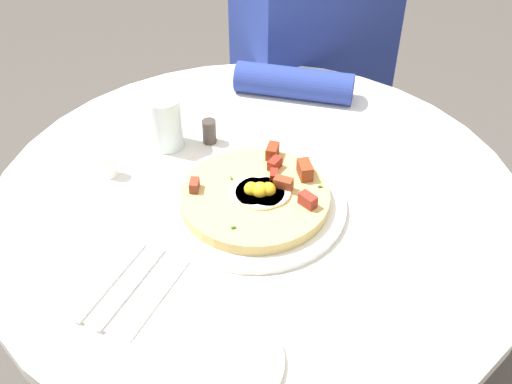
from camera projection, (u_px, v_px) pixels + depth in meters
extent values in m
cylinder|color=silver|center=(257.00, 200.00, 1.12)|extent=(0.97, 0.97, 0.03)
cylinder|color=#333338|center=(257.00, 324.00, 1.35)|extent=(0.12, 0.12, 0.70)
cube|color=#2D2D33|center=(304.00, 189.00, 1.90)|extent=(0.32, 0.28, 0.45)
cube|color=navy|center=(313.00, 53.00, 1.60)|extent=(0.38, 0.22, 0.48)
cylinder|color=navy|center=(294.00, 83.00, 1.34)|extent=(0.24, 0.22, 0.07)
cylinder|color=white|center=(255.00, 205.00, 1.07)|extent=(0.32, 0.32, 0.01)
cylinder|color=tan|center=(255.00, 197.00, 1.06)|extent=(0.26, 0.26, 0.02)
cylinder|color=white|center=(251.00, 192.00, 1.05)|extent=(0.07, 0.07, 0.01)
sphere|color=yellow|center=(251.00, 189.00, 1.05)|extent=(0.03, 0.03, 0.03)
cylinder|color=white|center=(260.00, 193.00, 1.05)|extent=(0.09, 0.09, 0.01)
sphere|color=yellow|center=(260.00, 190.00, 1.05)|extent=(0.03, 0.03, 0.03)
cylinder|color=white|center=(270.00, 192.00, 1.05)|extent=(0.08, 0.08, 0.01)
sphere|color=yellow|center=(270.00, 189.00, 1.05)|extent=(0.03, 0.03, 0.03)
cube|color=maroon|center=(275.00, 164.00, 1.10)|extent=(0.03, 0.03, 0.02)
cube|color=brown|center=(194.00, 185.00, 1.06)|extent=(0.03, 0.03, 0.02)
cube|color=brown|center=(283.00, 184.00, 1.06)|extent=(0.04, 0.04, 0.02)
cube|color=maroon|center=(272.00, 151.00, 1.13)|extent=(0.04, 0.04, 0.02)
cube|color=maroon|center=(274.00, 175.00, 1.08)|extent=(0.02, 0.03, 0.02)
cube|color=maroon|center=(308.00, 200.00, 1.02)|extent=(0.03, 0.03, 0.02)
cube|color=maroon|center=(305.00, 170.00, 1.08)|extent=(0.03, 0.04, 0.03)
cube|color=#387F2D|center=(320.00, 186.00, 1.06)|extent=(0.01, 0.01, 0.00)
cube|color=#387F2D|center=(280.00, 197.00, 1.04)|extent=(0.01, 0.01, 0.00)
cube|color=#387F2D|center=(255.00, 196.00, 1.04)|extent=(0.01, 0.01, 0.00)
cube|color=#387F2D|center=(231.00, 178.00, 1.08)|extent=(0.01, 0.01, 0.00)
cube|color=#387F2D|center=(233.00, 227.00, 0.99)|extent=(0.01, 0.00, 0.00)
cylinder|color=white|center=(220.00, 361.00, 0.83)|extent=(0.18, 0.18, 0.01)
cube|color=white|center=(123.00, 285.00, 0.94)|extent=(0.22, 0.22, 0.00)
cube|color=silver|center=(132.00, 286.00, 0.93)|extent=(0.15, 0.12, 0.00)
cube|color=silver|center=(113.00, 279.00, 0.94)|extent=(0.15, 0.12, 0.00)
cylinder|color=silver|center=(165.00, 122.00, 1.19)|extent=(0.07, 0.07, 0.11)
cylinder|color=white|center=(109.00, 165.00, 1.13)|extent=(0.03, 0.03, 0.05)
cylinder|color=#3F3833|center=(209.00, 131.00, 1.21)|extent=(0.03, 0.03, 0.05)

